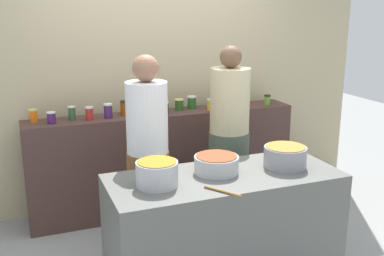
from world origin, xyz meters
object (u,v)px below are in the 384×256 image
at_px(preserve_jar_7, 154,108).
at_px(cook_in_cap, 229,149).
at_px(preserve_jar_6, 142,110).
at_px(preserve_jar_10, 192,102).
at_px(preserve_jar_12, 219,102).
at_px(cook_with_tongs, 148,169).
at_px(preserve_jar_1, 51,118).
at_px(preserve_jar_15, 267,100).
at_px(preserve_jar_0, 33,116).
at_px(preserve_jar_14, 236,98).
at_px(preserve_jar_9, 179,105).
at_px(preserve_jar_2, 72,113).
at_px(preserve_jar_11, 211,104).
at_px(cooking_pot_left, 157,174).
at_px(cooking_pot_center, 216,164).
at_px(wooden_spoon, 223,191).
at_px(preserve_jar_3, 89,113).
at_px(preserve_jar_13, 229,101).
at_px(preserve_jar_5, 124,108).
at_px(cooking_pot_right, 285,157).
at_px(preserve_jar_8, 165,108).
at_px(preserve_jar_4, 108,111).

distance_m(preserve_jar_7, cook_in_cap, 0.84).
relative_size(preserve_jar_6, preserve_jar_10, 0.88).
xyz_separation_m(preserve_jar_12, cook_with_tongs, (-1.01, -0.85, -0.31)).
relative_size(preserve_jar_1, preserve_jar_15, 1.01).
xyz_separation_m(preserve_jar_0, preserve_jar_14, (2.04, 0.00, 0.01)).
distance_m(preserve_jar_9, preserve_jar_14, 0.65).
bearing_deg(preserve_jar_0, preserve_jar_6, -7.84).
relative_size(preserve_jar_9, preserve_jar_15, 1.08).
distance_m(preserve_jar_2, cook_in_cap, 1.48).
bearing_deg(preserve_jar_11, preserve_jar_1, 179.84).
bearing_deg(preserve_jar_7, preserve_jar_1, -179.65).
bearing_deg(cooking_pot_left, preserve_jar_10, 60.74).
bearing_deg(preserve_jar_11, cooking_pot_left, -126.05).
height_order(preserve_jar_7, preserve_jar_15, preserve_jar_7).
distance_m(cooking_pot_center, wooden_spoon, 0.38).
relative_size(preserve_jar_1, preserve_jar_3, 0.86).
relative_size(preserve_jar_13, cook_in_cap, 0.07).
height_order(preserve_jar_0, cook_with_tongs, cook_with_tongs).
height_order(preserve_jar_7, preserve_jar_14, preserve_jar_14).
height_order(preserve_jar_0, preserve_jar_14, preserve_jar_14).
relative_size(preserve_jar_5, preserve_jar_15, 1.33).
xyz_separation_m(preserve_jar_2, preserve_jar_13, (1.59, -0.02, -0.00)).
distance_m(cooking_pot_right, cook_in_cap, 0.81).
bearing_deg(preserve_jar_15, preserve_jar_0, 177.17).
height_order(preserve_jar_2, preserve_jar_11, preserve_jar_2).
bearing_deg(preserve_jar_8, preserve_jar_1, 179.85).
height_order(preserve_jar_8, preserve_jar_10, preserve_jar_10).
xyz_separation_m(preserve_jar_9, cooking_pot_right, (0.33, -1.44, -0.14)).
bearing_deg(preserve_jar_8, cooking_pot_left, -110.13).
xyz_separation_m(preserve_jar_4, preserve_jar_15, (1.69, -0.02, -0.02)).
xyz_separation_m(preserve_jar_6, preserve_jar_10, (0.56, 0.14, 0.01)).
xyz_separation_m(preserve_jar_3, preserve_jar_6, (0.49, -0.03, -0.01)).
bearing_deg(preserve_jar_1, preserve_jar_8, -0.15).
bearing_deg(preserve_jar_10, preserve_jar_12, -12.49).
distance_m(preserve_jar_8, preserve_jar_12, 0.61).
height_order(preserve_jar_6, cook_with_tongs, cook_with_tongs).
bearing_deg(preserve_jar_2, preserve_jar_0, 171.24).
distance_m(preserve_jar_14, wooden_spoon, 2.01).
xyz_separation_m(preserve_jar_8, wooden_spoon, (-0.14, -1.63, -0.21)).
height_order(preserve_jar_1, preserve_jar_8, preserve_jar_8).
height_order(preserve_jar_3, preserve_jar_12, preserve_jar_3).
bearing_deg(wooden_spoon, preserve_jar_2, 113.45).
distance_m(preserve_jar_2, preserve_jar_11, 1.36).
height_order(preserve_jar_10, cooking_pot_right, preserve_jar_10).
distance_m(preserve_jar_2, cooking_pot_left, 1.48).
distance_m(preserve_jar_7, preserve_jar_9, 0.30).
height_order(cooking_pot_center, cook_with_tongs, cook_with_tongs).
bearing_deg(preserve_jar_15, preserve_jar_5, 176.89).
height_order(preserve_jar_0, preserve_jar_5, preserve_jar_5).
distance_m(preserve_jar_15, wooden_spoon, 2.09).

